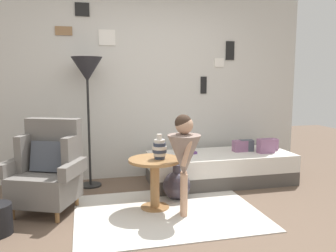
% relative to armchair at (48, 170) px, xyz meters
% --- Properties ---
extents(ground_plane, '(12.00, 12.00, 0.00)m').
position_rel_armchair_xyz_m(ground_plane, '(1.18, -0.85, -0.44)').
color(ground_plane, brown).
extents(gallery_wall, '(4.80, 0.12, 2.60)m').
position_rel_armchair_xyz_m(gallery_wall, '(1.19, 1.10, 0.86)').
color(gallery_wall, beige).
rests_on(gallery_wall, ground).
extents(rug, '(1.90, 1.46, 0.01)m').
position_rel_armchair_xyz_m(rug, '(1.21, -0.38, -0.43)').
color(rug, silver).
rests_on(rug, ground).
extents(armchair, '(0.89, 0.80, 0.97)m').
position_rel_armchair_xyz_m(armchair, '(0.00, 0.00, 0.00)').
color(armchair, olive).
rests_on(armchair, ground).
extents(daybed, '(1.90, 0.81, 0.40)m').
position_rel_armchair_xyz_m(daybed, '(2.16, 0.50, -0.24)').
color(daybed, '#4C4742').
rests_on(daybed, ground).
extents(pillow_head, '(0.17, 0.13, 0.16)m').
position_rel_armchair_xyz_m(pillow_head, '(2.93, 0.53, 0.04)').
color(pillow_head, gray).
rests_on(pillow_head, daybed).
extents(pillow_mid, '(0.22, 0.13, 0.19)m').
position_rel_armchair_xyz_m(pillow_mid, '(2.76, 0.37, 0.06)').
color(pillow_mid, gray).
rests_on(pillow_mid, daybed).
extents(pillow_back, '(0.19, 0.14, 0.15)m').
position_rel_armchair_xyz_m(pillow_back, '(2.56, 0.55, 0.04)').
color(pillow_back, '#474C56').
rests_on(pillow_back, daybed).
extents(pillow_extra, '(0.20, 0.13, 0.15)m').
position_rel_armchair_xyz_m(pillow_extra, '(2.46, 0.54, 0.04)').
color(pillow_extra, gray).
rests_on(pillow_extra, daybed).
extents(side_table, '(0.56, 0.56, 0.55)m').
position_rel_armchair_xyz_m(side_table, '(1.11, -0.23, -0.05)').
color(side_table, '#9E7042').
rests_on(side_table, ground).
extents(vase_striped, '(0.15, 0.15, 0.27)m').
position_rel_armchair_xyz_m(vase_striped, '(1.16, -0.24, 0.22)').
color(vase_striped, '#2D384C').
rests_on(vase_striped, side_table).
extents(floor_lamp, '(0.39, 0.39, 1.66)m').
position_rel_armchair_xyz_m(floor_lamp, '(0.45, 0.75, 1.00)').
color(floor_lamp, black).
rests_on(floor_lamp, ground).
extents(person_child, '(0.34, 0.34, 1.05)m').
position_rel_armchair_xyz_m(person_child, '(1.36, -0.48, 0.22)').
color(person_child, tan).
rests_on(person_child, ground).
extents(book_on_daybed, '(0.24, 0.19, 0.03)m').
position_rel_armchair_xyz_m(book_on_daybed, '(1.72, 0.58, -0.02)').
color(book_on_daybed, '#623C7D').
rests_on(book_on_daybed, daybed).
extents(demijohn_near, '(0.33, 0.33, 0.41)m').
position_rel_armchair_xyz_m(demijohn_near, '(1.41, -0.01, -0.27)').
color(demijohn_near, '#332D38').
rests_on(demijohn_near, ground).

